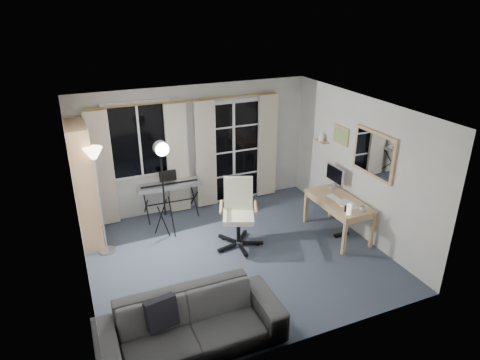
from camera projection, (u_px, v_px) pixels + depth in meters
name	position (u px, v px, depth m)	size (l,w,h in m)	color
floor	(237.00, 257.00, 6.89)	(4.50, 4.00, 0.02)	#313948
window	(139.00, 140.00, 7.58)	(1.20, 0.08, 1.40)	white
french_door	(233.00, 152.00, 8.42)	(1.32, 0.09, 2.11)	white
curtains	(191.00, 156.00, 7.99)	(3.60, 0.07, 2.13)	gold
bookshelf	(82.00, 187.00, 7.00)	(0.33, 0.95, 2.05)	tan
torchiere_lamp	(96.00, 170.00, 6.44)	(0.37, 0.37, 1.79)	#B2B2B7
keyboard_piano	(169.00, 186.00, 7.84)	(1.19, 0.60, 0.86)	black
studio_light	(162.00, 160.00, 6.88)	(0.33, 0.36, 1.78)	black
office_chair	(238.00, 206.00, 7.04)	(0.80, 0.81, 1.15)	black
desk	(339.00, 204.00, 7.31)	(0.63, 1.24, 0.67)	tan
monitor	(335.00, 175.00, 7.63)	(0.16, 0.48, 0.42)	silver
desk_clutter	(343.00, 213.00, 7.13)	(0.39, 0.76, 0.84)	white
mug	(363.00, 208.00, 6.87)	(0.11, 0.09, 0.11)	silver
wall_mirror	(374.00, 154.00, 6.78)	(0.04, 0.94, 0.74)	tan
framed_print	(341.00, 135.00, 7.52)	(0.03, 0.42, 0.32)	tan
wall_shelf	(321.00, 138.00, 8.00)	(0.16, 0.30, 0.18)	tan
sofa	(190.00, 317.00, 4.97)	(2.18, 0.65, 0.85)	#313133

